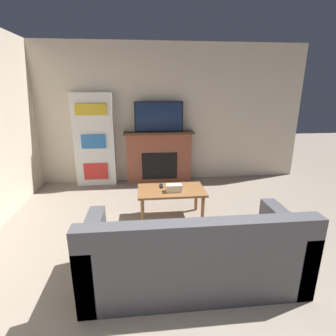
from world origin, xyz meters
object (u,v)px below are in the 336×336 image
Objects in this scene: fireplace at (159,157)px; tv at (159,117)px; coffee_table at (171,193)px; couch at (192,256)px; bookshelf at (95,140)px.

tv is (-0.00, -0.02, 0.80)m from fireplace.
coffee_table is (0.05, -1.65, -0.13)m from fireplace.
fireplace is 3.00m from couch.
couch is at bearing -87.96° from tv.
tv is at bearing 0.09° from bookshelf.
couch reaches higher than coffee_table.
coffee_table is (0.05, -1.64, -0.93)m from tv.
bookshelf is (-1.26, -0.02, 0.37)m from fireplace.
couch is 3.32m from bookshelf.
fireplace is 0.67× the size of couch.
tv reaches higher than coffee_table.
bookshelf is at bearing 128.71° from coffee_table.
couch is 2.16× the size of coffee_table.
tv is 1.88m from coffee_table.
fireplace is at bearing 92.02° from couch.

